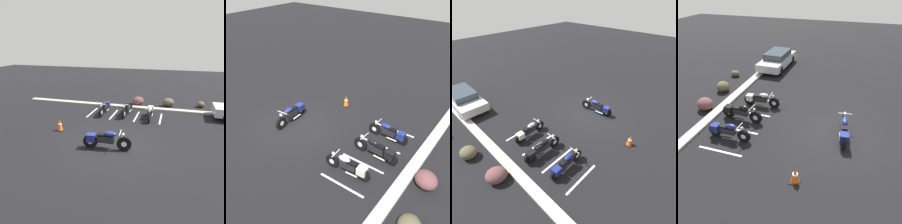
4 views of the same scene
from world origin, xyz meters
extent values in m
plane|color=black|center=(0.00, 0.00, 0.00)|extent=(60.00, 60.00, 0.00)
cylinder|color=black|center=(0.59, -0.26, 0.34)|extent=(0.69, 0.19, 0.68)
cylinder|color=silver|center=(0.59, -0.26, 0.34)|extent=(0.27, 0.15, 0.26)
cylinder|color=black|center=(-1.01, -0.42, 0.34)|extent=(0.69, 0.19, 0.68)
cylinder|color=silver|center=(-1.01, -0.42, 0.34)|extent=(0.27, 0.15, 0.26)
cube|color=black|center=(-0.26, -0.34, 0.50)|extent=(0.81, 0.36, 0.31)
ellipsoid|color=navy|center=(-0.05, -0.32, 0.77)|extent=(0.60, 0.32, 0.25)
cube|color=black|center=(-0.43, -0.36, 0.70)|extent=(0.48, 0.29, 0.08)
cube|color=navy|center=(-0.95, -0.41, 0.53)|extent=(0.45, 0.41, 0.35)
cylinder|color=silver|center=(0.47, -0.27, 0.61)|extent=(0.28, 0.09, 0.55)
cylinder|color=silver|center=(0.40, -0.28, 0.88)|extent=(0.10, 0.64, 0.04)
sphere|color=silver|center=(0.54, -0.26, 0.80)|extent=(0.14, 0.14, 0.14)
cylinder|color=silver|center=(-0.53, -0.22, 0.19)|extent=(0.57, 0.13, 0.07)
cylinder|color=black|center=(-1.94, 3.89, 0.31)|extent=(0.12, 0.63, 0.63)
cylinder|color=silver|center=(-1.94, 3.89, 0.31)|extent=(0.12, 0.24, 0.24)
cylinder|color=black|center=(-1.93, 5.37, 0.31)|extent=(0.12, 0.63, 0.63)
cylinder|color=silver|center=(-1.93, 5.37, 0.31)|extent=(0.12, 0.24, 0.24)
cube|color=black|center=(-1.94, 4.67, 0.46)|extent=(0.27, 0.72, 0.29)
ellipsoid|color=navy|center=(-1.94, 4.48, 0.71)|extent=(0.25, 0.53, 0.23)
cube|color=black|center=(-1.93, 4.84, 0.65)|extent=(0.23, 0.42, 0.08)
cube|color=navy|center=(-1.93, 5.32, 0.49)|extent=(0.34, 0.38, 0.32)
cylinder|color=silver|center=(-1.94, 4.00, 0.56)|extent=(0.06, 0.25, 0.51)
cylinder|color=silver|center=(-1.94, 4.06, 0.81)|extent=(0.59, 0.04, 0.03)
sphere|color=silver|center=(-1.94, 3.94, 0.73)|extent=(0.13, 0.13, 0.13)
cylinder|color=silver|center=(-1.80, 4.91, 0.17)|extent=(0.07, 0.52, 0.07)
cylinder|color=black|center=(-0.42, 4.01, 0.34)|extent=(0.16, 0.68, 0.68)
cylinder|color=silver|center=(-0.42, 4.01, 0.34)|extent=(0.14, 0.26, 0.26)
cylinder|color=black|center=(-0.34, 5.59, 0.34)|extent=(0.16, 0.68, 0.68)
cylinder|color=silver|center=(-0.34, 5.59, 0.34)|extent=(0.14, 0.26, 0.26)
cube|color=black|center=(-0.38, 4.85, 0.49)|extent=(0.32, 0.79, 0.31)
ellipsoid|color=black|center=(-0.39, 4.65, 0.77)|extent=(0.29, 0.59, 0.25)
cube|color=black|center=(-0.37, 5.03, 0.70)|extent=(0.27, 0.46, 0.08)
cube|color=black|center=(-0.35, 5.54, 0.52)|extent=(0.39, 0.43, 0.35)
cylinder|color=silver|center=(-0.42, 4.13, 0.60)|extent=(0.07, 0.27, 0.55)
cylinder|color=silver|center=(-0.41, 4.19, 0.87)|extent=(0.64, 0.07, 0.04)
sphere|color=silver|center=(-0.42, 4.06, 0.79)|extent=(0.14, 0.14, 0.14)
cylinder|color=silver|center=(-0.23, 5.10, 0.19)|extent=(0.10, 0.57, 0.07)
cylinder|color=black|center=(1.25, 3.65, 0.32)|extent=(0.15, 0.64, 0.63)
cylinder|color=silver|center=(1.25, 3.65, 0.32)|extent=(0.13, 0.25, 0.24)
cylinder|color=black|center=(1.18, 5.14, 0.32)|extent=(0.15, 0.64, 0.63)
cylinder|color=silver|center=(1.18, 5.14, 0.32)|extent=(0.13, 0.25, 0.24)
cube|color=black|center=(1.21, 4.44, 0.46)|extent=(0.31, 0.74, 0.29)
ellipsoid|color=beige|center=(1.22, 4.25, 0.72)|extent=(0.28, 0.55, 0.23)
cube|color=black|center=(1.21, 4.61, 0.65)|extent=(0.25, 0.43, 0.08)
cube|color=beige|center=(1.18, 5.09, 0.49)|extent=(0.36, 0.40, 0.33)
cylinder|color=silver|center=(1.25, 3.77, 0.57)|extent=(0.07, 0.25, 0.51)
cylinder|color=silver|center=(1.25, 3.83, 0.82)|extent=(0.60, 0.06, 0.03)
sphere|color=silver|center=(1.25, 3.70, 0.74)|extent=(0.13, 0.13, 0.13)
cylinder|color=silver|center=(1.34, 4.69, 0.17)|extent=(0.09, 0.53, 0.07)
cylinder|color=black|center=(5.92, 4.95, 0.32)|extent=(0.64, 0.23, 0.64)
cylinder|color=black|center=(5.95, 6.53, 0.32)|extent=(0.64, 0.23, 0.64)
cylinder|color=black|center=(8.67, 4.89, 0.32)|extent=(0.64, 0.23, 0.64)
cube|color=#B2B2B7|center=(7.31, 5.71, 0.56)|extent=(4.34, 1.89, 0.55)
cube|color=#2D3842|center=(7.46, 5.70, 1.06)|extent=(2.44, 1.56, 0.45)
cube|color=#A8A399|center=(0.00, 6.50, 0.06)|extent=(18.00, 0.50, 0.12)
ellipsoid|color=brown|center=(2.24, 7.59, 0.32)|extent=(1.08, 1.03, 0.65)
ellipsoid|color=brown|center=(-0.04, 7.28, 0.34)|extent=(1.22, 1.26, 0.68)
cube|color=black|center=(-3.42, 1.06, 0.01)|extent=(0.40, 0.40, 0.03)
cone|color=#EA590F|center=(-3.42, 1.06, 0.34)|extent=(0.32, 0.32, 0.68)
cylinder|color=white|center=(-3.42, 1.06, 0.37)|extent=(0.20, 0.20, 0.06)
cube|color=white|center=(-2.84, 4.60, 0.00)|extent=(0.10, 2.10, 0.00)
cube|color=white|center=(-1.26, 4.60, 0.00)|extent=(0.10, 2.10, 0.00)
cube|color=white|center=(0.32, 4.60, 0.00)|extent=(0.10, 2.10, 0.00)
cube|color=white|center=(1.90, 4.60, 0.00)|extent=(0.10, 2.10, 0.00)
camera|label=1|loc=(2.56, -9.10, 4.85)|focal=35.00mm
camera|label=2|loc=(7.92, 8.94, 7.91)|focal=42.00mm
camera|label=3|loc=(-5.56, 8.66, 7.23)|focal=28.00mm
camera|label=4|loc=(-8.65, -0.39, 6.45)|focal=35.00mm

